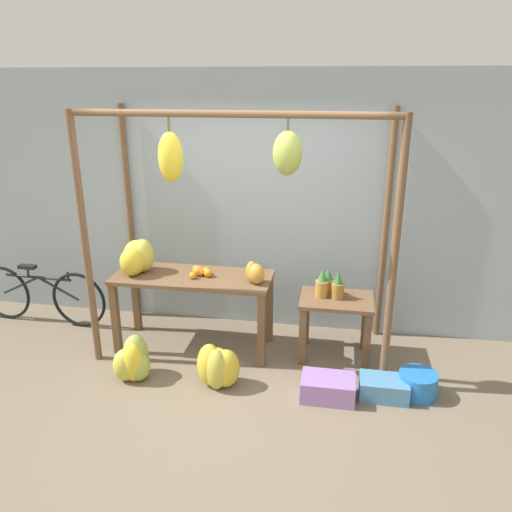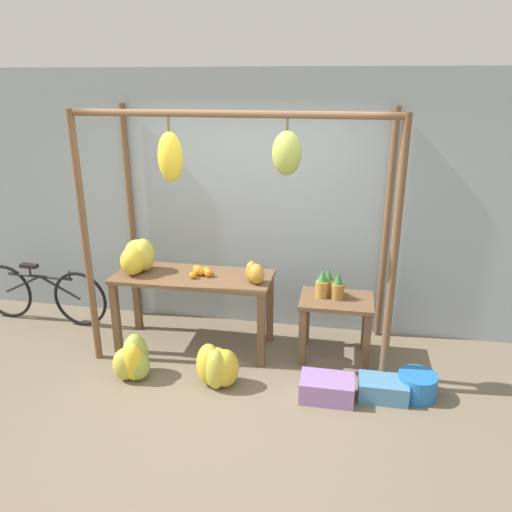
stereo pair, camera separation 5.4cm
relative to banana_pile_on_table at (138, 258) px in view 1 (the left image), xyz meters
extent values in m
plane|color=#756651|center=(1.07, -0.93, -0.96)|extent=(20.00, 20.00, 0.00)
cube|color=#99A8B2|center=(1.07, 0.70, 0.44)|extent=(8.00, 0.08, 2.80)
cylinder|color=brown|center=(-0.33, -0.41, 0.26)|extent=(0.07, 0.07, 2.45)
cylinder|color=brown|center=(2.48, -0.41, 0.26)|extent=(0.07, 0.07, 2.45)
cylinder|color=brown|center=(-0.33, 0.61, 0.26)|extent=(0.07, 0.07, 2.45)
cylinder|color=brown|center=(2.48, 0.61, 0.26)|extent=(0.07, 0.07, 2.45)
cylinder|color=brown|center=(1.07, -0.41, 1.45)|extent=(2.81, 0.06, 0.06)
cylinder|color=brown|center=(0.55, -0.41, 1.36)|extent=(0.02, 0.02, 0.12)
ellipsoid|color=yellow|center=(0.55, -0.41, 1.09)|extent=(0.22, 0.20, 0.43)
cylinder|color=brown|center=(1.55, -0.41, 1.37)|extent=(0.02, 0.02, 0.09)
ellipsoid|color=#9EB247|center=(1.55, -0.41, 1.15)|extent=(0.24, 0.22, 0.37)
cube|color=brown|center=(0.57, 0.00, -0.18)|extent=(1.60, 0.63, 0.04)
cube|color=brown|center=(-0.18, -0.26, -0.58)|extent=(0.07, 0.07, 0.77)
cube|color=brown|center=(1.32, -0.26, -0.58)|extent=(0.07, 0.07, 0.77)
cube|color=brown|center=(-0.18, 0.26, -0.58)|extent=(0.07, 0.07, 0.77)
cube|color=brown|center=(1.32, 0.26, -0.58)|extent=(0.07, 0.07, 0.77)
cube|color=brown|center=(2.02, 0.05, -0.34)|extent=(0.72, 0.52, 0.04)
cube|color=brown|center=(1.71, -0.16, -0.66)|extent=(0.07, 0.07, 0.60)
cube|color=brown|center=(2.33, -0.16, -0.66)|extent=(0.07, 0.07, 0.60)
cube|color=brown|center=(1.71, 0.26, -0.66)|extent=(0.07, 0.07, 0.60)
cube|color=brown|center=(2.33, 0.26, -0.66)|extent=(0.07, 0.07, 0.60)
ellipsoid|color=gold|center=(0.04, 0.03, 0.01)|extent=(0.31, 0.33, 0.35)
ellipsoid|color=gold|center=(0.01, 0.02, -0.01)|extent=(0.35, 0.35, 0.29)
ellipsoid|color=gold|center=(-0.02, 0.02, 0.01)|extent=(0.35, 0.33, 0.34)
ellipsoid|color=gold|center=(-0.03, -0.09, -0.01)|extent=(0.29, 0.31, 0.29)
sphere|color=orange|center=(0.73, -0.01, -0.12)|extent=(0.08, 0.08, 0.08)
sphere|color=orange|center=(0.59, 0.07, -0.12)|extent=(0.09, 0.09, 0.09)
sphere|color=orange|center=(0.59, -0.08, -0.12)|extent=(0.07, 0.07, 0.07)
sphere|color=orange|center=(0.65, 0.01, -0.12)|extent=(0.08, 0.08, 0.08)
sphere|color=orange|center=(0.62, 0.01, -0.11)|extent=(0.09, 0.09, 0.09)
sphere|color=orange|center=(0.63, 0.01, -0.12)|extent=(0.08, 0.08, 0.08)
sphere|color=orange|center=(0.62, 0.06, -0.12)|extent=(0.08, 0.08, 0.08)
sphere|color=orange|center=(0.70, 0.06, -0.12)|extent=(0.08, 0.08, 0.08)
sphere|color=orange|center=(0.65, 0.01, -0.12)|extent=(0.07, 0.07, 0.07)
cylinder|color=olive|center=(1.93, 0.14, -0.24)|extent=(0.14, 0.14, 0.16)
cone|color=#337538|center=(1.93, 0.14, -0.10)|extent=(0.10, 0.10, 0.11)
cylinder|color=#B27F38|center=(1.87, 0.08, -0.24)|extent=(0.13, 0.13, 0.16)
cone|color=#428442|center=(1.87, 0.08, -0.09)|extent=(0.09, 0.09, 0.13)
cylinder|color=#A3702D|center=(2.02, 0.06, -0.24)|extent=(0.12, 0.12, 0.16)
cone|color=#337538|center=(2.02, 0.06, -0.10)|extent=(0.09, 0.09, 0.13)
cylinder|color=olive|center=(1.90, 0.13, -0.25)|extent=(0.13, 0.13, 0.14)
cone|color=#337538|center=(1.90, 0.13, -0.14)|extent=(0.09, 0.09, 0.08)
ellipsoid|color=#9EB247|center=(0.22, -0.71, -0.82)|extent=(0.28, 0.26, 0.29)
ellipsoid|color=#9EB247|center=(0.18, -0.64, -0.75)|extent=(0.25, 0.28, 0.43)
ellipsoid|color=gold|center=(0.11, -0.73, -0.80)|extent=(0.32, 0.31, 0.32)
ellipsoid|color=yellow|center=(0.19, -0.73, -0.77)|extent=(0.25, 0.23, 0.39)
ellipsoid|color=gold|center=(1.06, -0.66, -0.78)|extent=(0.35, 0.36, 0.37)
ellipsoid|color=yellow|center=(0.97, -0.65, -0.78)|extent=(0.35, 0.34, 0.38)
ellipsoid|color=gold|center=(0.91, -0.66, -0.76)|extent=(0.34, 0.34, 0.41)
ellipsoid|color=gold|center=(0.98, -0.72, -0.77)|extent=(0.30, 0.29, 0.40)
cube|color=#9970B7|center=(1.99, -0.68, -0.86)|extent=(0.47, 0.31, 0.20)
cylinder|color=blue|center=(2.78, -0.50, -0.85)|extent=(0.34, 0.34, 0.22)
torus|color=black|center=(-1.81, 0.25, -0.64)|extent=(0.66, 0.06, 0.66)
torus|color=black|center=(-0.85, 0.21, -0.64)|extent=(0.66, 0.06, 0.66)
cylinder|color=black|center=(-1.33, 0.23, -0.40)|extent=(0.82, 0.07, 0.03)
cylinder|color=black|center=(-1.57, 0.24, -0.52)|extent=(0.49, 0.05, 0.26)
cylinder|color=black|center=(-1.09, 0.22, -0.52)|extent=(0.49, 0.05, 0.26)
cylinder|color=black|center=(-1.45, 0.23, -0.35)|extent=(0.02, 0.02, 0.10)
cube|color=black|center=(-1.45, 0.23, -0.28)|extent=(0.20, 0.09, 0.04)
cylinder|color=black|center=(-0.95, 0.21, -0.35)|extent=(0.02, 0.02, 0.10)
ellipsoid|color=gold|center=(1.24, -0.10, -0.06)|extent=(0.23, 0.23, 0.20)
ellipsoid|color=gold|center=(1.19, -0.07, -0.05)|extent=(0.15, 0.16, 0.22)
cube|color=#4C84B2|center=(2.48, -0.58, -0.87)|extent=(0.43, 0.28, 0.18)
camera|label=1|loc=(2.01, -4.51, 1.71)|focal=35.00mm
camera|label=2|loc=(2.06, -4.50, 1.71)|focal=35.00mm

